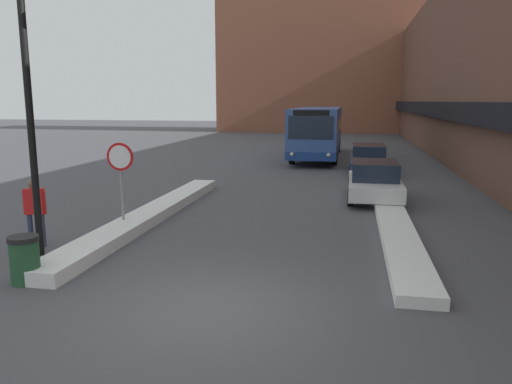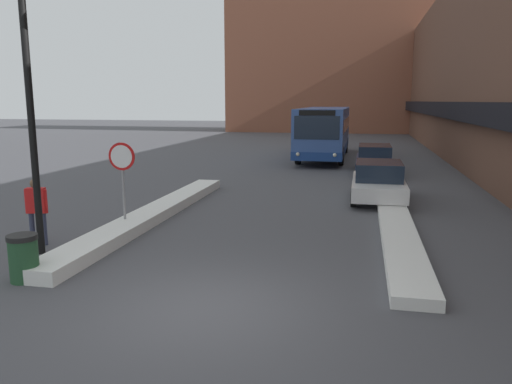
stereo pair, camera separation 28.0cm
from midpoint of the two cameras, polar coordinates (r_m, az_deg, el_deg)
The scene contains 12 objects.
ground_plane at distance 8.87m, azimuth -6.26°, elevation -13.25°, with size 160.00×160.00×0.00m, color #47474C.
building_row_right at distance 32.70m, azimuth 24.67°, elevation 12.71°, with size 5.50×60.00×10.86m.
building_backdrop_far at distance 60.53m, azimuth 8.67°, elevation 15.36°, with size 26.00×8.00×17.87m.
snow_bank_left at distance 15.53m, azimuth -12.43°, elevation -2.49°, with size 0.90×11.57×0.31m.
snow_bank_right at distance 13.84m, azimuth 15.27°, elevation -4.35°, with size 0.90×9.85×0.24m.
city_bus at distance 31.83m, azimuth 6.82°, elevation 6.97°, with size 2.70×11.53×3.12m.
parked_car_front at distance 18.57m, azimuth 12.96°, elevation 1.29°, with size 1.87×4.23×1.39m.
parked_car_middle at distance 25.43m, azimuth 12.40°, elevation 3.72°, with size 1.79×4.87×1.40m.
stop_sign at distance 14.06m, azimuth -15.77°, elevation 2.74°, with size 0.76×0.08×2.44m.
street_lamp at distance 12.17m, azimuth -24.11°, elevation 10.80°, with size 1.46×0.36×6.14m.
pedestrian at distance 13.37m, azimuth -24.51°, elevation -1.52°, with size 0.53×0.31×1.68m.
trash_bin at distance 10.94m, azimuth -25.59°, elevation -6.96°, with size 0.59×0.59×0.95m.
Camera 1 is at (2.29, -7.79, 3.54)m, focal length 35.00 mm.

